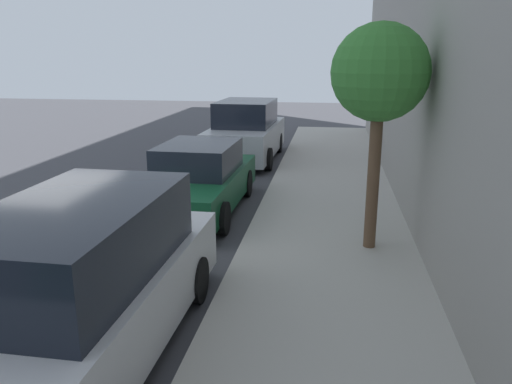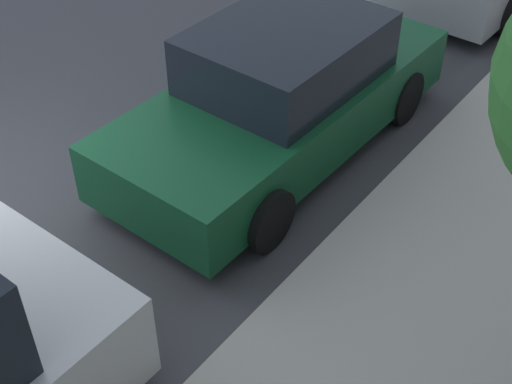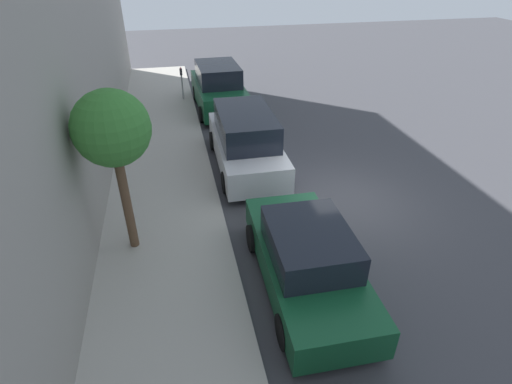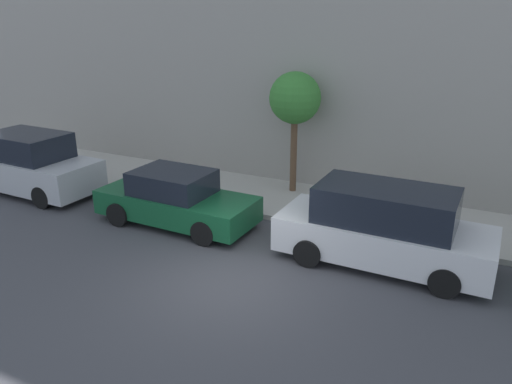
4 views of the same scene
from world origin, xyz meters
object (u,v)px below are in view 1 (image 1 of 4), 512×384
Objects in this scene: parked_suv_fourth at (246,132)px; street_tree at (380,75)px; parked_minivan_second at (82,285)px; parked_sedan_third at (198,180)px.

street_tree is (3.55, -7.85, 2.18)m from parked_suv_fourth.
parked_sedan_third is at bearing 91.75° from parked_minivan_second.
street_tree is at bearing -65.67° from parked_suv_fourth.
parked_suv_fourth is at bearing 114.33° from street_tree.
parked_minivan_second is at bearing -133.22° from street_tree.
street_tree reaches higher than parked_sedan_third.
street_tree is (3.47, 3.69, 2.19)m from parked_minivan_second.
parked_suv_fourth reaches higher than parked_sedan_third.
street_tree reaches higher than parked_suv_fourth.
parked_sedan_third is 4.81m from street_tree.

